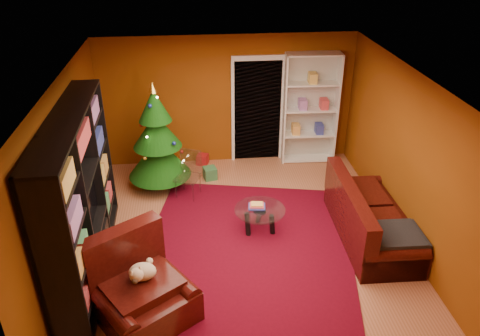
{
  "coord_description": "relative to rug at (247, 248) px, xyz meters",
  "views": [
    {
      "loc": [
        -0.67,
        -6.0,
        4.53
      ],
      "look_at": [
        0.0,
        0.4,
        1.05
      ],
      "focal_mm": 35.0,
      "sensor_mm": 36.0,
      "label": 1
    }
  ],
  "objects": [
    {
      "name": "doorway",
      "position": [
        0.56,
        3.02,
        1.04
      ],
      "size": [
        1.06,
        0.6,
        2.16
      ],
      "primitive_type": null,
      "color": "black",
      "rests_on": "floor"
    },
    {
      "name": "sofa",
      "position": [
        1.98,
        0.11,
        0.45
      ],
      "size": [
        1.03,
        2.18,
        0.93
      ],
      "primitive_type": null,
      "rotation": [
        0.0,
        0.0,
        1.54
      ],
      "color": "black",
      "rests_on": "rug"
    },
    {
      "name": "armchair",
      "position": [
        -1.46,
        -1.24,
        0.45
      ],
      "size": [
        1.64,
        1.64,
        0.92
      ],
      "primitive_type": null,
      "rotation": [
        0.0,
        0.0,
        0.6
      ],
      "color": "black",
      "rests_on": "rug"
    },
    {
      "name": "white_bookshelf",
      "position": [
        1.59,
        2.86,
        1.11
      ],
      "size": [
        1.09,
        0.44,
        2.31
      ],
      "primitive_type": null,
      "rotation": [
        0.0,
        0.0,
        -0.05
      ],
      "color": "white",
      "rests_on": "floor"
    },
    {
      "name": "gift_box_teal",
      "position": [
        -1.61,
        2.16,
        0.15
      ],
      "size": [
        0.43,
        0.43,
        0.33
      ],
      "primitive_type": "cube",
      "rotation": [
        0.0,
        0.0,
        0.43
      ],
      "color": "#226978",
      "rests_on": "floor"
    },
    {
      "name": "christmas_tree",
      "position": [
        -1.4,
        2.06,
        0.99
      ],
      "size": [
        1.47,
        1.47,
        2.05
      ],
      "primitive_type": null,
      "rotation": [
        0.0,
        0.0,
        0.33
      ],
      "color": "#0C3C09",
      "rests_on": "floor"
    },
    {
      "name": "media_unit",
      "position": [
        -2.32,
        -0.13,
        1.15
      ],
      "size": [
        0.55,
        3.05,
        2.33
      ],
      "primitive_type": null,
      "rotation": [
        0.0,
        0.0,
        0.03
      ],
      "color": "black",
      "rests_on": "floor"
    },
    {
      "name": "wall_back",
      "position": [
        -0.04,
        3.06,
        1.29
      ],
      "size": [
        5.0,
        0.05,
        2.6
      ],
      "primitive_type": "cube",
      "color": "#7C3A0B",
      "rests_on": "ground"
    },
    {
      "name": "dog",
      "position": [
        -1.44,
        -1.17,
        0.67
      ],
      "size": [
        0.5,
        0.47,
        0.3
      ],
      "primitive_type": null,
      "rotation": [
        0.0,
        0.0,
        0.6
      ],
      "color": "beige",
      "rests_on": "armchair"
    },
    {
      "name": "rug",
      "position": [
        0.0,
        0.0,
        0.0
      ],
      "size": [
        3.86,
        4.26,
        0.02
      ],
      "primitive_type": "cube",
      "rotation": [
        0.0,
        0.0,
        -0.21
      ],
      "color": "#560414",
      "rests_on": "floor"
    },
    {
      "name": "wall_left",
      "position": [
        -2.57,
        0.29,
        1.29
      ],
      "size": [
        0.05,
        5.5,
        2.6
      ],
      "primitive_type": "cube",
      "color": "#7C3A0B",
      "rests_on": "ground"
    },
    {
      "name": "ceiling",
      "position": [
        -0.04,
        0.29,
        2.61
      ],
      "size": [
        5.0,
        5.5,
        0.05
      ],
      "primitive_type": "cube",
      "color": "silver",
      "rests_on": "wall_back"
    },
    {
      "name": "wall_right",
      "position": [
        2.48,
        0.29,
        1.29
      ],
      "size": [
        0.05,
        5.5,
        2.6
      ],
      "primitive_type": "cube",
      "color": "#7C3A0B",
      "rests_on": "ground"
    },
    {
      "name": "gift_box_green",
      "position": [
        -0.47,
        2.25,
        0.11
      ],
      "size": [
        0.28,
        0.28,
        0.24
      ],
      "primitive_type": "cube",
      "rotation": [
        0.0,
        0.0,
        0.23
      ],
      "color": "#2B6537",
      "rests_on": "floor"
    },
    {
      "name": "acrylic_chair",
      "position": [
        -0.89,
        1.63,
        0.38
      ],
      "size": [
        0.55,
        0.57,
        0.79
      ],
      "primitive_type": null,
      "rotation": [
        0.0,
        0.0,
        -0.42
      ],
      "color": "#66605B",
      "rests_on": "rug"
    },
    {
      "name": "floor",
      "position": [
        -0.04,
        0.29,
        -0.04
      ],
      "size": [
        5.0,
        5.5,
        0.05
      ],
      "primitive_type": "cube",
      "color": "#9D5739",
      "rests_on": "ground"
    },
    {
      "name": "coffee_table",
      "position": [
        0.25,
        0.45,
        0.2
      ],
      "size": [
        0.92,
        0.92,
        0.51
      ],
      "primitive_type": null,
      "rotation": [
        0.0,
        0.0,
        -0.13
      ],
      "color": "gray",
      "rests_on": "rug"
    },
    {
      "name": "gift_box_red",
      "position": [
        -0.59,
        2.88,
        0.09
      ],
      "size": [
        0.27,
        0.27,
        0.21
      ],
      "primitive_type": "cube",
      "rotation": [
        0.0,
        0.0,
        -0.35
      ],
      "color": "maroon",
      "rests_on": "floor"
    }
  ]
}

